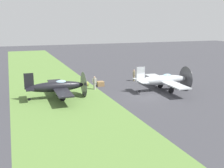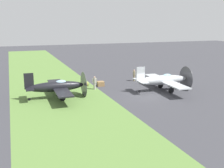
{
  "view_description": "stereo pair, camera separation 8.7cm",
  "coord_description": "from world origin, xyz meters",
  "px_view_note": "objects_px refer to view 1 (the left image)",
  "views": [
    {
      "loc": [
        28.13,
        -15.1,
        8.55
      ],
      "look_at": [
        -1.93,
        -3.75,
        1.29
      ],
      "focal_mm": 43.62,
      "sensor_mm": 36.0,
      "label": 1
    },
    {
      "loc": [
        28.16,
        -15.02,
        8.55
      ],
      "look_at": [
        -1.93,
        -3.75,
        1.29
      ],
      "focal_mm": 43.62,
      "sensor_mm": 36.0,
      "label": 2
    }
  ],
  "objects_px": {
    "ground_crew_mechanic": "(95,83)",
    "supply_crate": "(101,84)",
    "airplane_wingman": "(57,87)",
    "ground_crew_chief": "(134,75)",
    "airplane_lead": "(164,80)"
  },
  "relations": [
    {
      "from": "airplane_wingman",
      "to": "ground_crew_mechanic",
      "type": "bearing_deg",
      "value": 116.12
    },
    {
      "from": "airplane_wingman",
      "to": "supply_crate",
      "type": "relative_size",
      "value": 10.13
    },
    {
      "from": "airplane_wingman",
      "to": "ground_crew_chief",
      "type": "relative_size",
      "value": 5.27
    },
    {
      "from": "ground_crew_chief",
      "to": "airplane_lead",
      "type": "bearing_deg",
      "value": 47.82
    },
    {
      "from": "supply_crate",
      "to": "airplane_wingman",
      "type": "bearing_deg",
      "value": -58.21
    },
    {
      "from": "airplane_lead",
      "to": "ground_crew_chief",
      "type": "distance_m",
      "value": 6.83
    },
    {
      "from": "airplane_lead",
      "to": "ground_crew_chief",
      "type": "height_order",
      "value": "airplane_lead"
    },
    {
      "from": "ground_crew_mechanic",
      "to": "supply_crate",
      "type": "bearing_deg",
      "value": -132.22
    },
    {
      "from": "airplane_lead",
      "to": "ground_crew_mechanic",
      "type": "xyz_separation_m",
      "value": [
        -3.79,
        -8.05,
        -0.51
      ]
    },
    {
      "from": "airplane_wingman",
      "to": "supply_crate",
      "type": "xyz_separation_m",
      "value": [
        -4.08,
        6.58,
        -1.05
      ]
    },
    {
      "from": "ground_crew_mechanic",
      "to": "supply_crate",
      "type": "xyz_separation_m",
      "value": [
        -1.58,
        1.33,
        -0.59
      ]
    },
    {
      "from": "ground_crew_chief",
      "to": "supply_crate",
      "type": "height_order",
      "value": "ground_crew_chief"
    },
    {
      "from": "ground_crew_mechanic",
      "to": "ground_crew_chief",
      "type": "bearing_deg",
      "value": -159.29
    },
    {
      "from": "airplane_wingman",
      "to": "ground_crew_chief",
      "type": "height_order",
      "value": "airplane_wingman"
    },
    {
      "from": "airplane_lead",
      "to": "ground_crew_mechanic",
      "type": "relative_size",
      "value": 5.51
    }
  ]
}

